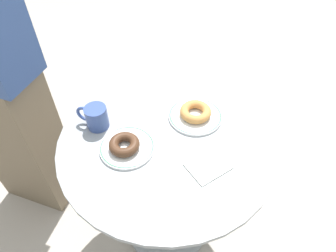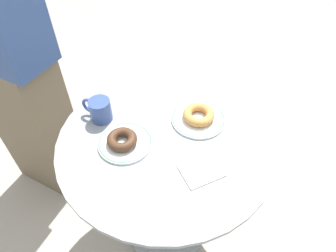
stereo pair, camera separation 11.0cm
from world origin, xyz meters
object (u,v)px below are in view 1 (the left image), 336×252
object	(u,v)px
donut_chocolate	(124,144)
plate_left	(127,147)
coffee_mug	(96,117)
plate_right	(195,116)
donut_old_fashioned	(196,112)
cafe_table	(167,173)
paper_napkin	(208,166)

from	to	relation	value
donut_chocolate	plate_left	bearing A→B (deg)	18.90
donut_chocolate	coffee_mug	bearing A→B (deg)	109.57
plate_right	donut_old_fashioned	xyz separation A→B (m)	(-0.00, 0.00, 0.02)
donut_old_fashioned	donut_chocolate	bearing A→B (deg)	-172.19
cafe_table	plate_right	distance (m)	0.27
plate_right	plate_left	bearing A→B (deg)	-172.55
cafe_table	plate_left	world-z (taller)	plate_left
plate_left	donut_old_fashioned	world-z (taller)	donut_old_fashioned
plate_right	paper_napkin	distance (m)	0.24
donut_chocolate	donut_old_fashioned	distance (m)	0.30
plate_left	coffee_mug	xyz separation A→B (m)	(-0.06, 0.15, 0.04)
plate_left	paper_napkin	size ratio (longest dim) A/B	1.46
paper_napkin	cafe_table	bearing A→B (deg)	113.61
cafe_table	coffee_mug	bearing A→B (deg)	141.18
paper_napkin	coffee_mug	distance (m)	0.44
donut_old_fashioned	plate_left	bearing A→B (deg)	-172.55
plate_right	coffee_mug	xyz separation A→B (m)	(-0.36, 0.11, 0.04)
donut_old_fashioned	plate_right	bearing A→B (deg)	0.00
cafe_table	plate_left	size ratio (longest dim) A/B	4.07
plate_left	coffee_mug	world-z (taller)	coffee_mug
donut_chocolate	paper_napkin	size ratio (longest dim) A/B	0.81
coffee_mug	donut_old_fashioned	bearing A→B (deg)	-17.69
plate_left	paper_napkin	distance (m)	0.29
cafe_table	plate_right	world-z (taller)	plate_right
cafe_table	coffee_mug	world-z (taller)	coffee_mug
donut_old_fashioned	coffee_mug	xyz separation A→B (m)	(-0.36, 0.11, 0.02)
cafe_table	donut_chocolate	bearing A→B (deg)	174.77
cafe_table	donut_old_fashioned	world-z (taller)	donut_old_fashioned
plate_left	donut_chocolate	xyz separation A→B (m)	(-0.01, -0.00, 0.02)
plate_left	plate_right	size ratio (longest dim) A/B	0.94
cafe_table	coffee_mug	xyz separation A→B (m)	(-0.21, 0.17, 0.26)
plate_right	coffee_mug	size ratio (longest dim) A/B	1.95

